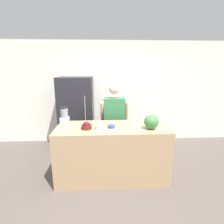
{
  "coord_description": "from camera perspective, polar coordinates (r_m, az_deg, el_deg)",
  "views": [
    {
      "loc": [
        -0.15,
        -2.46,
        1.92
      ],
      "look_at": [
        0.0,
        0.43,
        1.2
      ],
      "focal_mm": 28.0,
      "sensor_mm": 36.0,
      "label": 1
    }
  ],
  "objects": [
    {
      "name": "bowl_cherries",
      "position": [
        2.92,
        -8.33,
        -4.58
      ],
      "size": [
        0.17,
        0.17,
        0.13
      ],
      "color": "#511E19",
      "rests_on": "counter_island"
    },
    {
      "name": "counter_island",
      "position": [
        3.2,
        0.04,
        -12.9
      ],
      "size": [
        1.92,
        0.78,
        0.95
      ],
      "color": "tan",
      "rests_on": "ground_plane"
    },
    {
      "name": "cutting_board",
      "position": [
        2.92,
        12.13,
        -5.57
      ],
      "size": [
        0.4,
        0.27,
        0.01
      ],
      "color": "tan",
      "rests_on": "counter_island"
    },
    {
      "name": "blender",
      "position": [
        3.25,
        -15.25,
        -1.27
      ],
      "size": [
        0.15,
        0.15,
        0.31
      ],
      "color": "#B7B7BC",
      "rests_on": "counter_island"
    },
    {
      "name": "ground_plane",
      "position": [
        3.12,
        0.44,
        -23.98
      ],
      "size": [
        14.0,
        14.0,
        0.0
      ],
      "primitive_type": "plane",
      "color": "#564C47"
    },
    {
      "name": "watermelon",
      "position": [
        2.89,
        12.69,
        -3.2
      ],
      "size": [
        0.23,
        0.23,
        0.23
      ],
      "color": "#3D7F3D",
      "rests_on": "cutting_board"
    },
    {
      "name": "refrigerator",
      "position": [
        4.35,
        -11.39,
        -0.33
      ],
      "size": [
        0.8,
        0.73,
        1.73
      ],
      "color": "#232328",
      "rests_on": "ground_plane"
    },
    {
      "name": "bowl_small_blue",
      "position": [
        2.94,
        -0.23,
        -4.72
      ],
      "size": [
        0.12,
        0.12,
        0.05
      ],
      "color": "#334C9E",
      "rests_on": "counter_island"
    },
    {
      "name": "wall_back",
      "position": [
        4.61,
        -1.07,
        6.25
      ],
      "size": [
        8.0,
        0.06,
        2.6
      ],
      "color": "white",
      "rests_on": "ground_plane"
    },
    {
      "name": "person",
      "position": [
        3.71,
        0.72,
        -3.17
      ],
      "size": [
        0.58,
        0.26,
        1.63
      ],
      "color": "#4C608C",
      "rests_on": "ground_plane"
    },
    {
      "name": "bowl_cream",
      "position": [
        2.89,
        -3.89,
        -4.63
      ],
      "size": [
        0.16,
        0.16,
        0.13
      ],
      "color": "white",
      "rests_on": "counter_island"
    }
  ]
}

